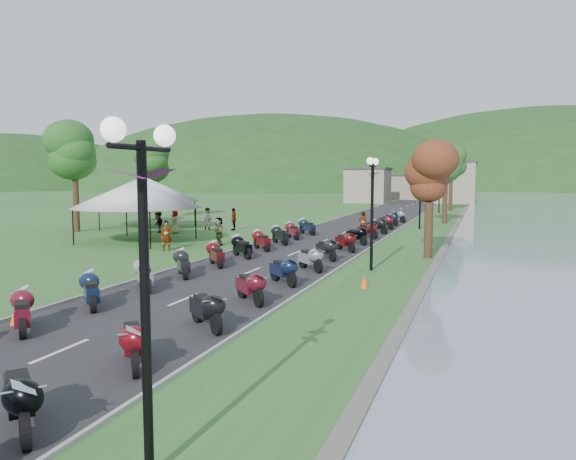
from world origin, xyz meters
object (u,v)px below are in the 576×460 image
(vendor_tent_main, at_px, (137,211))
(pedestrian_b, at_px, (207,230))
(pedestrian_c, at_px, (159,233))
(pedestrian_a, at_px, (167,251))
(streetlamp_near, at_px, (145,307))

(vendor_tent_main, xyz_separation_m, pedestrian_b, (0.68, 8.34, -2.00))
(pedestrian_b, xyz_separation_m, pedestrian_c, (-2.38, -3.14, 0.00))
(vendor_tent_main, distance_m, pedestrian_b, 8.60)
(vendor_tent_main, relative_size, pedestrian_a, 3.16)
(pedestrian_a, bearing_deg, vendor_tent_main, 115.25)
(streetlamp_near, relative_size, pedestrian_c, 3.13)
(streetlamp_near, bearing_deg, pedestrian_c, 121.93)
(vendor_tent_main, relative_size, pedestrian_b, 3.13)
(pedestrian_a, height_order, pedestrian_b, pedestrian_b)
(pedestrian_c, bearing_deg, streetlamp_near, 26.70)
(vendor_tent_main, bearing_deg, pedestrian_b, 85.37)
(streetlamp_near, height_order, pedestrian_a, streetlamp_near)
(vendor_tent_main, distance_m, pedestrian_c, 5.83)
(pedestrian_a, distance_m, pedestrian_b, 11.77)
(pedestrian_a, xyz_separation_m, pedestrian_c, (-5.65, 8.17, 0.00))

